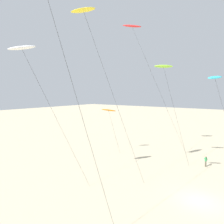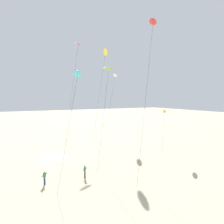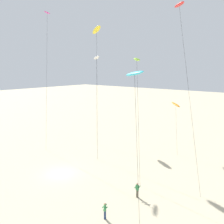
{
  "view_description": "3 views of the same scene",
  "coord_description": "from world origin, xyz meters",
  "px_view_note": "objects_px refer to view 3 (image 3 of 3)",
  "views": [
    {
      "loc": [
        -22.08,
        -4.69,
        11.37
      ],
      "look_at": [
        2.42,
        13.18,
        8.48
      ],
      "focal_mm": 33.01,
      "sensor_mm": 36.0,
      "label": 1
    },
    {
      "loc": [
        34.82,
        -6.35,
        10.58
      ],
      "look_at": [
        -0.84,
        11.98,
        7.58
      ],
      "focal_mm": 30.87,
      "sensor_mm": 36.0,
      "label": 2
    },
    {
      "loc": [
        23.4,
        -17.54,
        13.95
      ],
      "look_at": [
        2.67,
        7.73,
        7.71
      ],
      "focal_mm": 36.02,
      "sensor_mm": 36.0,
      "label": 3
    }
  ],
  "objects_px": {
    "kite_orange": "(176,105)",
    "kite_flyer_middle": "(137,190)",
    "kite_yellow": "(97,31)",
    "kite_red": "(179,6)",
    "kite_flyer_nearest": "(105,210)",
    "kite_magenta": "(47,19)",
    "kite_lime": "(137,60)",
    "kite_white": "(97,58)",
    "kite_cyan": "(135,74)"
  },
  "relations": [
    {
      "from": "kite_orange",
      "to": "kite_flyer_middle",
      "type": "bearing_deg",
      "value": -79.2
    },
    {
      "from": "kite_flyer_middle",
      "to": "kite_yellow",
      "type": "bearing_deg",
      "value": 146.32
    },
    {
      "from": "kite_red",
      "to": "kite_orange",
      "type": "xyz_separation_m",
      "value": [
        -1.48,
        4.0,
        -14.52
      ]
    },
    {
      "from": "kite_orange",
      "to": "kite_flyer_nearest",
      "type": "distance_m",
      "value": 22.66
    },
    {
      "from": "kite_yellow",
      "to": "kite_flyer_nearest",
      "type": "relative_size",
      "value": 12.77
    },
    {
      "from": "kite_magenta",
      "to": "kite_flyer_middle",
      "type": "height_order",
      "value": "kite_magenta"
    },
    {
      "from": "kite_lime",
      "to": "kite_orange",
      "type": "relative_size",
      "value": 1.82
    },
    {
      "from": "kite_lime",
      "to": "kite_white",
      "type": "xyz_separation_m",
      "value": [
        -16.28,
        9.82,
        1.11
      ]
    },
    {
      "from": "kite_red",
      "to": "kite_flyer_middle",
      "type": "relative_size",
      "value": 13.86
    },
    {
      "from": "kite_magenta",
      "to": "kite_yellow",
      "type": "bearing_deg",
      "value": 20.12
    },
    {
      "from": "kite_red",
      "to": "kite_magenta",
      "type": "distance_m",
      "value": 23.78
    },
    {
      "from": "kite_yellow",
      "to": "kite_flyer_middle",
      "type": "relative_size",
      "value": 12.77
    },
    {
      "from": "kite_lime",
      "to": "kite_cyan",
      "type": "bearing_deg",
      "value": -58.22
    },
    {
      "from": "kite_yellow",
      "to": "kite_flyer_nearest",
      "type": "distance_m",
      "value": 29.21
    },
    {
      "from": "kite_lime",
      "to": "kite_white",
      "type": "distance_m",
      "value": 19.04
    },
    {
      "from": "kite_lime",
      "to": "kite_flyer_nearest",
      "type": "xyz_separation_m",
      "value": [
        3.67,
        -10.53,
        -14.2
      ]
    },
    {
      "from": "kite_yellow",
      "to": "kite_flyer_nearest",
      "type": "xyz_separation_m",
      "value": [
        15.24,
        -15.41,
        -19.59
      ]
    },
    {
      "from": "kite_yellow",
      "to": "kite_lime",
      "type": "distance_m",
      "value": 13.67
    },
    {
      "from": "kite_white",
      "to": "kite_magenta",
      "type": "bearing_deg",
      "value": -118.58
    },
    {
      "from": "kite_red",
      "to": "kite_magenta",
      "type": "xyz_separation_m",
      "value": [
        -23.18,
        -5.28,
        0.52
      ]
    },
    {
      "from": "kite_magenta",
      "to": "kite_lime",
      "type": "height_order",
      "value": "kite_magenta"
    },
    {
      "from": "kite_orange",
      "to": "kite_flyer_nearest",
      "type": "bearing_deg",
      "value": -82.59
    },
    {
      "from": "kite_magenta",
      "to": "kite_white",
      "type": "bearing_deg",
      "value": 61.42
    },
    {
      "from": "kite_yellow",
      "to": "kite_flyer_middle",
      "type": "bearing_deg",
      "value": -33.68
    },
    {
      "from": "kite_magenta",
      "to": "kite_lime",
      "type": "distance_m",
      "value": 22.35
    },
    {
      "from": "kite_orange",
      "to": "kite_flyer_nearest",
      "type": "height_order",
      "value": "kite_orange"
    },
    {
      "from": "kite_magenta",
      "to": "kite_flyer_nearest",
      "type": "relative_size",
      "value": 14.57
    },
    {
      "from": "kite_lime",
      "to": "kite_flyer_middle",
      "type": "bearing_deg",
      "value": -53.9
    },
    {
      "from": "kite_yellow",
      "to": "kite_lime",
      "type": "bearing_deg",
      "value": -22.9
    },
    {
      "from": "kite_lime",
      "to": "kite_cyan",
      "type": "distance_m",
      "value": 7.55
    },
    {
      "from": "kite_magenta",
      "to": "kite_white",
      "type": "height_order",
      "value": "kite_magenta"
    },
    {
      "from": "kite_cyan",
      "to": "kite_orange",
      "type": "height_order",
      "value": "kite_cyan"
    },
    {
      "from": "kite_magenta",
      "to": "kite_white",
      "type": "relative_size",
      "value": 1.45
    },
    {
      "from": "kite_yellow",
      "to": "kite_orange",
      "type": "height_order",
      "value": "kite_yellow"
    },
    {
      "from": "kite_red",
      "to": "kite_magenta",
      "type": "height_order",
      "value": "kite_magenta"
    },
    {
      "from": "kite_yellow",
      "to": "kite_orange",
      "type": "bearing_deg",
      "value": 25.3
    },
    {
      "from": "kite_magenta",
      "to": "kite_orange",
      "type": "xyz_separation_m",
      "value": [
        21.71,
        9.28,
        -15.05
      ]
    },
    {
      "from": "kite_yellow",
      "to": "kite_magenta",
      "type": "xyz_separation_m",
      "value": [
        -9.24,
        -3.39,
        2.65
      ]
    },
    {
      "from": "kite_red",
      "to": "kite_white",
      "type": "relative_size",
      "value": 1.38
    },
    {
      "from": "kite_red",
      "to": "kite_orange",
      "type": "relative_size",
      "value": 2.72
    },
    {
      "from": "kite_yellow",
      "to": "kite_red",
      "type": "xyz_separation_m",
      "value": [
        13.94,
        1.89,
        2.12
      ]
    },
    {
      "from": "kite_orange",
      "to": "kite_white",
      "type": "height_order",
      "value": "kite_white"
    },
    {
      "from": "kite_magenta",
      "to": "kite_orange",
      "type": "bearing_deg",
      "value": 23.14
    },
    {
      "from": "kite_yellow",
      "to": "kite_flyer_nearest",
      "type": "height_order",
      "value": "kite_yellow"
    },
    {
      "from": "kite_magenta",
      "to": "kite_flyer_middle",
      "type": "xyz_separation_m",
      "value": [
        24.81,
        -6.99,
        -22.24
      ]
    },
    {
      "from": "kite_white",
      "to": "kite_yellow",
      "type": "bearing_deg",
      "value": -46.31
    },
    {
      "from": "kite_cyan",
      "to": "kite_flyer_nearest",
      "type": "relative_size",
      "value": 8.38
    },
    {
      "from": "kite_flyer_nearest",
      "to": "kite_magenta",
      "type": "bearing_deg",
      "value": 153.83
    },
    {
      "from": "kite_lime",
      "to": "kite_orange",
      "type": "height_order",
      "value": "kite_lime"
    },
    {
      "from": "kite_yellow",
      "to": "kite_white",
      "type": "height_order",
      "value": "kite_yellow"
    }
  ]
}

